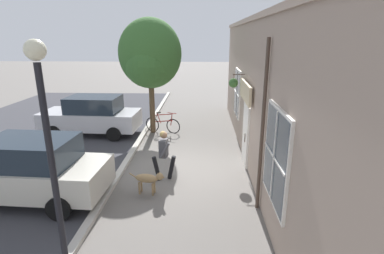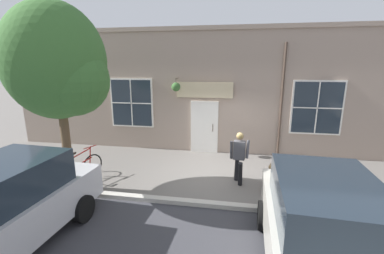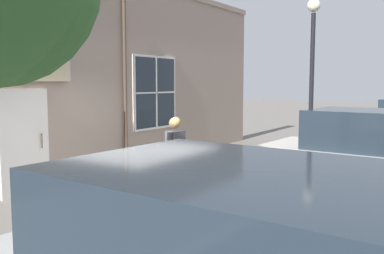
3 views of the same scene
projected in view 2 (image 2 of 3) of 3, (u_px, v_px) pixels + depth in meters
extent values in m
plane|color=#66605B|center=(216.00, 174.00, 8.43)|extent=(90.00, 90.00, 0.00)
cube|color=#B2ADA3|center=(210.00, 204.00, 6.50)|extent=(0.20, 28.00, 0.12)
cube|color=gray|center=(222.00, 94.00, 10.11)|extent=(0.30, 18.00, 4.76)
cube|color=gray|center=(224.00, 28.00, 9.53)|extent=(0.42, 18.00, 0.16)
cube|color=white|center=(204.00, 127.00, 10.38)|extent=(0.10, 1.10, 2.10)
cube|color=#232D38|center=(204.00, 128.00, 10.36)|extent=(0.03, 0.90, 1.90)
cylinder|color=#47382D|center=(213.00, 128.00, 10.23)|extent=(0.03, 0.03, 0.30)
cube|color=beige|center=(204.00, 90.00, 9.93)|extent=(0.08, 2.20, 0.60)
cylinder|color=#47382D|center=(282.00, 102.00, 9.58)|extent=(0.09, 0.09, 4.28)
cylinder|color=#47382D|center=(177.00, 78.00, 9.89)|extent=(0.44, 0.04, 0.04)
cylinder|color=#47382D|center=(176.00, 83.00, 9.76)|extent=(0.01, 0.01, 0.34)
cone|color=#2D2823|center=(176.00, 89.00, 9.81)|extent=(0.32, 0.32, 0.18)
sphere|color=#3D6B33|center=(176.00, 87.00, 9.79)|extent=(0.34, 0.34, 0.34)
cube|color=white|center=(132.00, 103.00, 10.67)|extent=(0.08, 1.82, 2.02)
cube|color=#232D38|center=(132.00, 103.00, 10.64)|extent=(0.03, 1.70, 1.90)
cube|color=white|center=(131.00, 103.00, 10.62)|extent=(0.04, 0.04, 1.90)
cube|color=white|center=(131.00, 103.00, 10.62)|extent=(0.04, 1.70, 0.04)
cube|color=white|center=(317.00, 108.00, 9.47)|extent=(0.08, 1.82, 2.02)
cube|color=#232D38|center=(317.00, 108.00, 9.44)|extent=(0.03, 1.70, 1.90)
cube|color=white|center=(317.00, 108.00, 9.42)|extent=(0.04, 0.04, 1.90)
cube|color=white|center=(317.00, 108.00, 9.42)|extent=(0.04, 1.70, 0.04)
cylinder|color=black|center=(237.00, 168.00, 7.96)|extent=(0.30, 0.17, 0.77)
cylinder|color=black|center=(240.00, 174.00, 7.51)|extent=(0.30, 0.17, 0.77)
cube|color=#4C4C51|center=(239.00, 150.00, 7.58)|extent=(0.26, 0.37, 0.56)
sphere|color=#936B4C|center=(240.00, 136.00, 7.50)|extent=(0.21, 0.21, 0.21)
sphere|color=tan|center=(240.00, 136.00, 7.47)|extent=(0.20, 0.20, 0.20)
cylinder|color=#4C4C51|center=(231.00, 150.00, 7.61)|extent=(0.17, 0.11, 0.57)
cylinder|color=#4C4C51|center=(248.00, 149.00, 7.60)|extent=(0.34, 0.13, 0.52)
ellipsoid|color=#997A51|center=(271.00, 175.00, 7.20)|extent=(0.70, 0.38, 0.24)
cylinder|color=#997A51|center=(268.00, 182.00, 7.48)|extent=(0.06, 0.06, 0.36)
cylinder|color=#997A51|center=(274.00, 182.00, 7.42)|extent=(0.06, 0.06, 0.36)
cylinder|color=#997A51|center=(267.00, 188.00, 7.12)|extent=(0.06, 0.06, 0.36)
cylinder|color=#997A51|center=(273.00, 188.00, 7.06)|extent=(0.06, 0.06, 0.36)
sphere|color=#997A51|center=(272.00, 167.00, 7.54)|extent=(0.20, 0.20, 0.20)
cone|color=#997A51|center=(272.00, 167.00, 7.64)|extent=(0.11, 0.11, 0.09)
cone|color=#997A51|center=(270.00, 164.00, 7.52)|extent=(0.06, 0.06, 0.07)
cone|color=#997A51|center=(274.00, 165.00, 7.49)|extent=(0.06, 0.06, 0.07)
cylinder|color=#997A51|center=(270.00, 180.00, 6.81)|extent=(0.21, 0.07, 0.14)
cylinder|color=brown|center=(66.00, 145.00, 7.22)|extent=(0.24, 0.24, 2.62)
ellipsoid|color=#38662D|center=(56.00, 61.00, 6.69)|extent=(2.75, 2.47, 3.02)
sphere|color=#38662D|center=(73.00, 80.00, 6.67)|extent=(1.86, 1.86, 1.86)
torus|color=black|center=(93.00, 165.00, 8.35)|extent=(0.67, 0.31, 0.70)
torus|color=black|center=(66.00, 177.00, 7.44)|extent=(0.67, 0.31, 0.70)
cylinder|color=maroon|center=(79.00, 164.00, 7.85)|extent=(0.96, 0.29, 0.18)
cylinder|color=maroon|center=(74.00, 162.00, 7.65)|extent=(0.22, 0.09, 0.48)
cylinder|color=maroon|center=(80.00, 154.00, 7.82)|extent=(0.81, 0.25, 0.15)
cylinder|color=maroon|center=(90.00, 156.00, 8.21)|extent=(0.12, 0.06, 0.58)
cylinder|color=maroon|center=(90.00, 147.00, 8.17)|extent=(0.44, 0.20, 0.03)
ellipsoid|color=black|center=(73.00, 154.00, 7.59)|extent=(0.26, 0.16, 0.09)
cylinder|color=black|center=(84.00, 209.00, 5.84)|extent=(0.63, 0.21, 0.62)
cylinder|color=black|center=(20.00, 200.00, 6.21)|extent=(0.63, 0.21, 0.62)
cube|color=beige|center=(325.00, 248.00, 4.04)|extent=(4.38, 1.96, 0.76)
cube|color=#1E2833|center=(327.00, 200.00, 4.08)|extent=(2.31, 1.65, 0.68)
cylinder|color=black|center=(352.00, 226.00, 5.21)|extent=(0.63, 0.21, 0.62)
cylinder|color=black|center=(262.00, 215.00, 5.58)|extent=(0.63, 0.21, 0.62)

